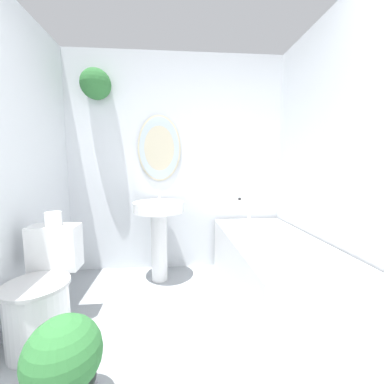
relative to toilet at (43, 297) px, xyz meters
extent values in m
cube|color=silver|center=(0.92, 1.13, 0.89)|extent=(2.49, 0.06, 2.40)
ellipsoid|color=beige|center=(0.73, 1.08, 1.07)|extent=(0.47, 0.02, 0.72)
ellipsoid|color=silver|center=(0.73, 1.08, 1.07)|extent=(0.43, 0.01, 0.68)
cylinder|color=#47474C|center=(0.10, 1.01, 1.77)|extent=(0.14, 0.14, 0.08)
sphere|color=#2D6B33|center=(0.10, 1.01, 1.70)|extent=(0.31, 0.31, 0.31)
cube|color=silver|center=(2.14, -0.05, 0.89)|extent=(0.06, 2.41, 2.40)
cylinder|color=white|center=(0.00, -0.06, -0.10)|extent=(0.37, 0.37, 0.42)
cylinder|color=silver|center=(0.00, -0.06, 0.12)|extent=(0.40, 0.40, 0.02)
cube|color=white|center=(0.00, 0.20, 0.27)|extent=(0.34, 0.17, 0.33)
cylinder|color=white|center=(0.73, 0.80, 0.05)|extent=(0.17, 0.17, 0.72)
cylinder|color=white|center=(0.73, 0.80, 0.46)|extent=(0.51, 0.51, 0.10)
cylinder|color=silver|center=(0.73, 0.94, 0.56)|extent=(0.02, 0.02, 0.10)
cube|color=silver|center=(1.72, 0.30, -0.02)|extent=(0.73, 1.48, 0.57)
cube|color=white|center=(1.72, 0.30, 0.24)|extent=(0.63, 1.38, 0.04)
cylinder|color=silver|center=(1.72, 0.95, 0.30)|extent=(0.04, 0.04, 0.08)
cylinder|color=white|center=(1.61, 0.96, 0.42)|extent=(0.06, 0.06, 0.15)
cylinder|color=black|center=(1.61, 0.96, 0.51)|extent=(0.03, 0.03, 0.02)
sphere|color=#2D6B33|center=(0.37, -0.52, 0.01)|extent=(0.35, 0.35, 0.35)
cylinder|color=white|center=(0.00, 0.20, 0.49)|extent=(0.11, 0.11, 0.10)
camera|label=1|loc=(0.88, -1.56, 0.88)|focal=22.00mm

